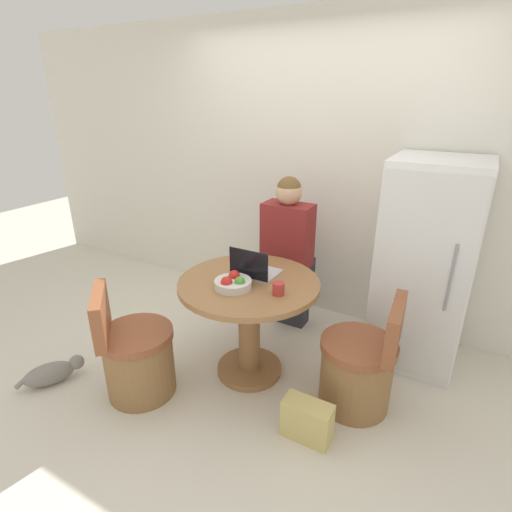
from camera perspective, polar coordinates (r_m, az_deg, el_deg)
ground_plane at (r=3.01m, az=-3.03°, el=-18.37°), size 12.00×12.00×0.00m
wall_back at (r=3.62m, az=8.90°, el=11.53°), size 7.00×0.06×2.60m
refrigerator at (r=3.19m, az=23.01°, el=-1.27°), size 0.63×0.67×1.56m
dining_table at (r=2.86m, az=-1.00°, el=-7.79°), size 0.98×0.98×0.76m
chair_right_side at (r=2.80m, az=14.48°, el=-15.40°), size 0.50×0.49×0.80m
chair_near_left_corner at (r=2.94m, az=-16.71°, el=-13.75°), size 0.57×0.57×0.80m
person_seated at (r=3.35m, az=4.77°, el=1.07°), size 0.40×0.37×1.36m
laptop at (r=2.81m, az=-0.22°, el=-2.00°), size 0.30×0.25×0.22m
fruit_bowl at (r=2.65m, az=-3.29°, el=-3.84°), size 0.25×0.25×0.10m
coffee_cup at (r=2.56m, az=3.22°, el=-4.66°), size 0.08×0.08×0.08m
cat at (r=3.34m, az=-27.08°, el=-14.61°), size 0.29×0.42×0.17m
handbag at (r=2.62m, az=7.30°, el=-22.28°), size 0.30×0.14×0.26m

